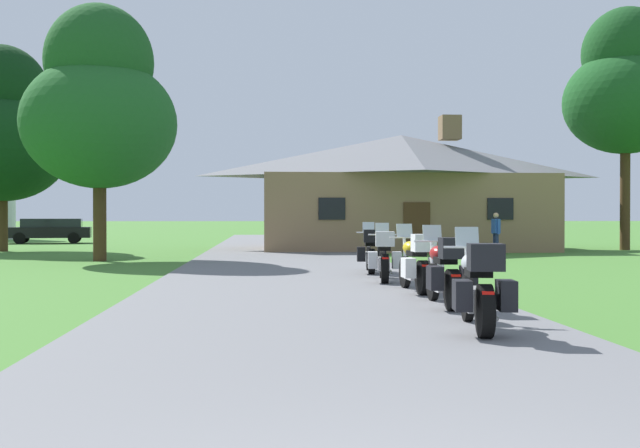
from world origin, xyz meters
TOP-DOWN VIEW (x-y plane):
  - ground_plane at (0.00, 20.00)m, footprint 500.00×500.00m
  - asphalt_driveway at (0.00, 18.00)m, footprint 6.40×80.00m
  - motorcycle_silver_nearest_to_camera at (1.91, 6.43)m, footprint 0.88×2.08m
  - motorcycle_red_second_in_row at (2.11, 8.98)m, footprint 0.73×2.08m
  - motorcycle_yellow_third_in_row at (2.12, 11.31)m, footprint 0.75×2.08m
  - motorcycle_yellow_fourth_in_row at (1.89, 13.78)m, footprint 0.87×2.08m
  - motorcycle_silver_farthest_in_row at (1.95, 16.38)m, footprint 0.82×2.08m
  - stone_lodge at (5.48, 31.24)m, footprint 13.28×7.39m
  - bystander_blue_shirt_near_lodge at (8.20, 25.83)m, footprint 0.28×0.54m
  - tree_left_near at (-6.33, 23.12)m, footprint 5.18×5.18m
  - tree_left_far at (-12.12, 30.76)m, footprint 5.65×5.65m
  - tree_right_of_lodge at (15.49, 30.06)m, footprint 5.50×5.50m
  - parked_black_suv_far_left at (-12.93, 40.78)m, footprint 4.85×2.61m

SIDE VIEW (x-z plane):
  - ground_plane at x=0.00m, z-range 0.00..0.00m
  - asphalt_driveway at x=0.00m, z-range 0.00..0.06m
  - motorcycle_silver_nearest_to_camera at x=1.91m, z-range -0.04..1.26m
  - motorcycle_red_second_in_row at x=2.11m, z-range -0.04..1.26m
  - motorcycle_yellow_third_in_row at x=2.12m, z-range -0.04..1.26m
  - motorcycle_yellow_fourth_in_row at x=1.89m, z-range -0.04..1.26m
  - motorcycle_silver_farthest_in_row at x=1.95m, z-range -0.04..1.26m
  - parked_black_suv_far_left at x=-12.93m, z-range 0.08..1.48m
  - bystander_blue_shirt_near_lodge at x=8.20m, z-range 0.10..1.76m
  - stone_lodge at x=5.48m, z-range -0.37..5.77m
  - tree_left_far at x=-12.12m, z-range 0.77..9.73m
  - tree_left_near at x=-6.33m, z-range 0.93..9.61m
  - tree_right_of_lodge at x=15.49m, z-range 1.85..12.80m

